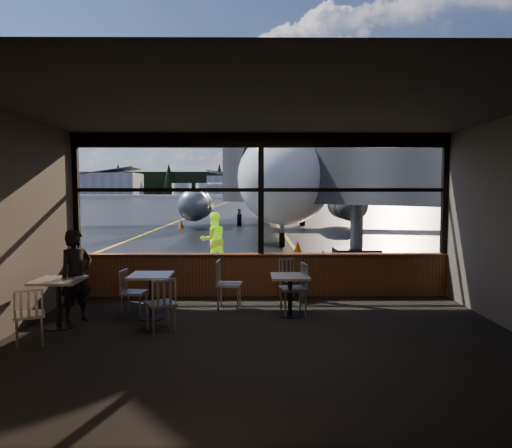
{
  "coord_description": "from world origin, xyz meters",
  "views": [
    {
      "loc": [
        -0.18,
        -9.77,
        2.25
      ],
      "look_at": [
        -0.1,
        1.0,
        1.5
      ],
      "focal_mm": 32.0,
      "sensor_mm": 36.0,
      "label": 1
    }
  ],
  "objects_px": {
    "jet_bridge": "(365,187)",
    "cafe_table_left": "(59,304)",
    "chair_near_n": "(291,280)",
    "chair_mid_w": "(134,293)",
    "chair_near_e": "(293,289)",
    "chair_mid_s": "(161,304)",
    "chair_left_s": "(29,316)",
    "cafe_table_near": "(290,296)",
    "cafe_table_mid": "(151,296)",
    "chair_near_w": "(229,285)",
    "cone_wing": "(181,224)",
    "airliner": "(272,148)",
    "cone_nose": "(298,247)",
    "passenger": "(76,276)",
    "cone_extra": "(323,257)",
    "ground_crew": "(213,240)"
  },
  "relations": [
    {
      "from": "jet_bridge",
      "to": "cafe_table_left",
      "type": "relative_size",
      "value": 13.53
    },
    {
      "from": "cafe_table_left",
      "to": "cone_wing",
      "type": "xyz_separation_m",
      "value": [
        -1.25,
        20.91,
        -0.16
      ]
    },
    {
      "from": "jet_bridge",
      "to": "cafe_table_mid",
      "type": "relative_size",
      "value": 13.83
    },
    {
      "from": "cafe_table_near",
      "to": "chair_near_w",
      "type": "bearing_deg",
      "value": 157.42
    },
    {
      "from": "jet_bridge",
      "to": "chair_near_w",
      "type": "bearing_deg",
      "value": -122.48
    },
    {
      "from": "chair_near_n",
      "to": "chair_mid_w",
      "type": "bearing_deg",
      "value": -7.54
    },
    {
      "from": "chair_near_e",
      "to": "cafe_table_near",
      "type": "bearing_deg",
      "value": 119.56
    },
    {
      "from": "cafe_table_mid",
      "to": "cone_extra",
      "type": "height_order",
      "value": "cafe_table_mid"
    },
    {
      "from": "chair_mid_s",
      "to": "chair_mid_w",
      "type": "distance_m",
      "value": 1.15
    },
    {
      "from": "cafe_table_near",
      "to": "cafe_table_mid",
      "type": "distance_m",
      "value": 2.49
    },
    {
      "from": "chair_mid_s",
      "to": "chair_left_s",
      "type": "xyz_separation_m",
      "value": [
        -1.82,
        -0.61,
        -0.01
      ]
    },
    {
      "from": "chair_near_w",
      "to": "cone_nose",
      "type": "xyz_separation_m",
      "value": [
        2.11,
        7.98,
        -0.24
      ]
    },
    {
      "from": "chair_mid_w",
      "to": "cone_wing",
      "type": "height_order",
      "value": "chair_mid_w"
    },
    {
      "from": "passenger",
      "to": "cone_wing",
      "type": "height_order",
      "value": "passenger"
    },
    {
      "from": "chair_near_n",
      "to": "cone_wing",
      "type": "bearing_deg",
      "value": -103.9
    },
    {
      "from": "chair_near_w",
      "to": "cone_wing",
      "type": "xyz_separation_m",
      "value": [
        -4.02,
        19.75,
        -0.23
      ]
    },
    {
      "from": "jet_bridge",
      "to": "chair_mid_w",
      "type": "bearing_deg",
      "value": -129.93
    },
    {
      "from": "airliner",
      "to": "cafe_table_left",
      "type": "xyz_separation_m",
      "value": [
        -4.46,
        -22.57,
        -4.73
      ]
    },
    {
      "from": "airliner",
      "to": "chair_left_s",
      "type": "bearing_deg",
      "value": -100.86
    },
    {
      "from": "ground_crew",
      "to": "cone_extra",
      "type": "height_order",
      "value": "ground_crew"
    },
    {
      "from": "chair_mid_s",
      "to": "cone_wing",
      "type": "relative_size",
      "value": 1.81
    },
    {
      "from": "cafe_table_left",
      "to": "cone_nose",
      "type": "height_order",
      "value": "cafe_table_left"
    },
    {
      "from": "chair_near_e",
      "to": "jet_bridge",
      "type": "bearing_deg",
      "value": -32.74
    },
    {
      "from": "chair_left_s",
      "to": "chair_mid_w",
      "type": "bearing_deg",
      "value": 27.34
    },
    {
      "from": "chair_near_n",
      "to": "cone_nose",
      "type": "relative_size",
      "value": 1.84
    },
    {
      "from": "chair_mid_s",
      "to": "airliner",
      "type": "bearing_deg",
      "value": 55.4
    },
    {
      "from": "cafe_table_mid",
      "to": "chair_mid_s",
      "type": "relative_size",
      "value": 0.89
    },
    {
      "from": "cafe_table_mid",
      "to": "cone_wing",
      "type": "height_order",
      "value": "cafe_table_mid"
    },
    {
      "from": "airliner",
      "to": "chair_mid_s",
      "type": "height_order",
      "value": "airliner"
    },
    {
      "from": "airliner",
      "to": "passenger",
      "type": "bearing_deg",
      "value": -100.81
    },
    {
      "from": "cone_wing",
      "to": "chair_left_s",
      "type": "bearing_deg",
      "value": -86.92
    },
    {
      "from": "jet_bridge",
      "to": "chair_mid_w",
      "type": "relative_size",
      "value": 12.91
    },
    {
      "from": "chair_mid_s",
      "to": "ground_crew",
      "type": "height_order",
      "value": "ground_crew"
    },
    {
      "from": "cafe_table_left",
      "to": "passenger",
      "type": "bearing_deg",
      "value": 64.2
    },
    {
      "from": "airliner",
      "to": "chair_left_s",
      "type": "relative_size",
      "value": 38.5
    },
    {
      "from": "cafe_table_left",
      "to": "chair_mid_w",
      "type": "height_order",
      "value": "chair_mid_w"
    },
    {
      "from": "chair_near_e",
      "to": "chair_near_n",
      "type": "height_order",
      "value": "chair_near_e"
    },
    {
      "from": "chair_mid_s",
      "to": "cafe_table_near",
      "type": "bearing_deg",
      "value": -4.84
    },
    {
      "from": "cafe_table_near",
      "to": "jet_bridge",
      "type": "bearing_deg",
      "value": 66.44
    },
    {
      "from": "cafe_table_mid",
      "to": "ground_crew",
      "type": "height_order",
      "value": "ground_crew"
    },
    {
      "from": "chair_mid_s",
      "to": "jet_bridge",
      "type": "bearing_deg",
      "value": 28.97
    },
    {
      "from": "cafe_table_near",
      "to": "chair_near_e",
      "type": "height_order",
      "value": "chair_near_e"
    },
    {
      "from": "jet_bridge",
      "to": "chair_mid_w",
      "type": "xyz_separation_m",
      "value": [
        -5.94,
        -7.09,
        -1.98
      ]
    },
    {
      "from": "cone_wing",
      "to": "cone_extra",
      "type": "xyz_separation_m",
      "value": [
        6.68,
        -14.12,
        -0.02
      ]
    },
    {
      "from": "chair_mid_w",
      "to": "cone_extra",
      "type": "bearing_deg",
      "value": 149.35
    },
    {
      "from": "cafe_table_near",
      "to": "chair_mid_s",
      "type": "relative_size",
      "value": 0.83
    },
    {
      "from": "chair_near_n",
      "to": "cafe_table_left",
      "type": "bearing_deg",
      "value": -4.17
    },
    {
      "from": "cafe_table_left",
      "to": "chair_near_e",
      "type": "relative_size",
      "value": 0.85
    },
    {
      "from": "chair_mid_w",
      "to": "chair_near_w",
      "type": "bearing_deg",
      "value": 109.77
    },
    {
      "from": "jet_bridge",
      "to": "chair_near_n",
      "type": "distance_m",
      "value": 6.89
    }
  ]
}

